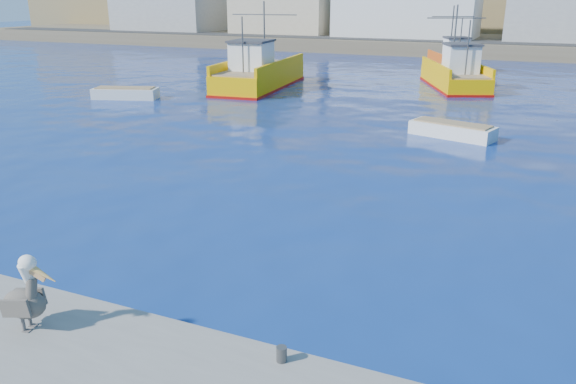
% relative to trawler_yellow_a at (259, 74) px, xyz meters
% --- Properties ---
extents(ground, '(260.00, 260.00, 0.00)m').
position_rel_trawler_yellow_a_xyz_m(ground, '(13.27, -28.57, -1.06)').
color(ground, '#081261').
rests_on(ground, ground).
extents(dock_bollards, '(36.20, 0.20, 0.30)m').
position_rel_trawler_yellow_a_xyz_m(dock_bollards, '(13.87, -31.97, -0.41)').
color(dock_bollards, '#4C4C4C').
rests_on(dock_bollards, dock).
extents(trawler_yellow_a, '(5.31, 11.97, 6.56)m').
position_rel_trawler_yellow_a_xyz_m(trawler_yellow_a, '(0.00, 0.00, 0.00)').
color(trawler_yellow_a, '#EBA900').
rests_on(trawler_yellow_a, ground).
extents(trawler_yellow_b, '(6.76, 10.19, 6.31)m').
position_rel_trawler_yellow_a_xyz_m(trawler_yellow_b, '(14.18, 6.17, -0.10)').
color(trawler_yellow_b, '#EBA900').
rests_on(trawler_yellow_b, ground).
extents(boat_orange, '(5.68, 8.16, 5.99)m').
position_rel_trawler_yellow_a_xyz_m(boat_orange, '(12.47, 16.56, -0.06)').
color(boat_orange, '#D84E0E').
rests_on(boat_orange, ground).
extents(skiff_left, '(4.75, 2.91, 0.98)m').
position_rel_trawler_yellow_a_xyz_m(skiff_left, '(-6.44, -8.18, -0.75)').
color(skiff_left, silver).
rests_on(skiff_left, ground).
extents(skiff_mid, '(4.49, 2.62, 0.92)m').
position_rel_trawler_yellow_a_xyz_m(skiff_mid, '(16.37, -10.71, -0.76)').
color(skiff_mid, silver).
rests_on(skiff_mid, ground).
extents(pelican, '(1.35, 0.70, 1.67)m').
position_rel_trawler_yellow_a_xyz_m(pelican, '(11.15, -33.02, 0.15)').
color(pelican, '#595451').
rests_on(pelican, dock).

